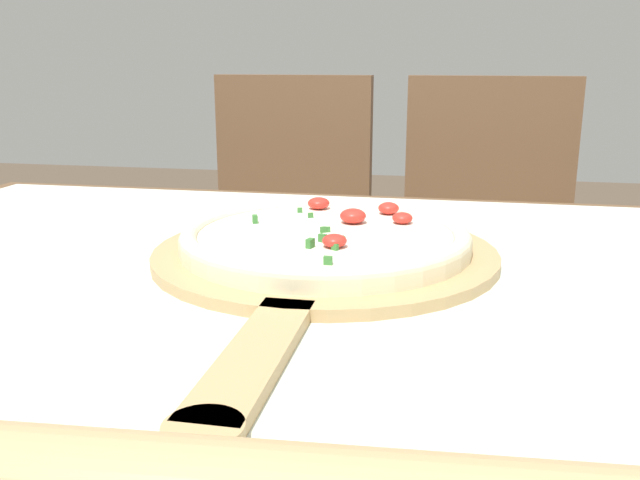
{
  "coord_description": "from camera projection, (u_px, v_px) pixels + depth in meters",
  "views": [
    {
      "loc": [
        0.16,
        -0.61,
        0.94
      ],
      "look_at": [
        0.03,
        0.07,
        0.76
      ],
      "focal_mm": 38.0,
      "sensor_mm": 36.0,
      "label": 1
    }
  ],
  "objects": [
    {
      "name": "chair_right",
      "position": [
        484.0,
        250.0,
        1.52
      ],
      "size": [
        0.42,
        0.42,
        0.91
      ],
      "rotation": [
        0.0,
        0.0,
        -0.04
      ],
      "color": "brown",
      "rests_on": "ground_plane"
    },
    {
      "name": "towel_cloth",
      "position": [
        275.0,
        290.0,
        0.67
      ],
      "size": [
        1.2,
        0.92,
        0.0
      ],
      "color": "silver",
      "rests_on": "dining_table"
    },
    {
      "name": "pizza",
      "position": [
        326.0,
        237.0,
        0.75
      ],
      "size": [
        0.32,
        0.32,
        0.04
      ],
      "color": "beige",
      "rests_on": "pizza_peel"
    },
    {
      "name": "chair_left",
      "position": [
        284.0,
        240.0,
        1.6
      ],
      "size": [
        0.41,
        0.41,
        0.91
      ],
      "rotation": [
        0.0,
        0.0,
        -0.04
      ],
      "color": "brown",
      "rests_on": "ground_plane"
    },
    {
      "name": "pizza_peel",
      "position": [
        321.0,
        260.0,
        0.74
      ],
      "size": [
        0.38,
        0.6,
        0.01
      ],
      "color": "tan",
      "rests_on": "towel_cloth"
    },
    {
      "name": "dining_table",
      "position": [
        277.0,
        382.0,
        0.69
      ],
      "size": [
        1.28,
        1.0,
        0.72
      ],
      "color": "brown",
      "rests_on": "ground_plane"
    }
  ]
}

